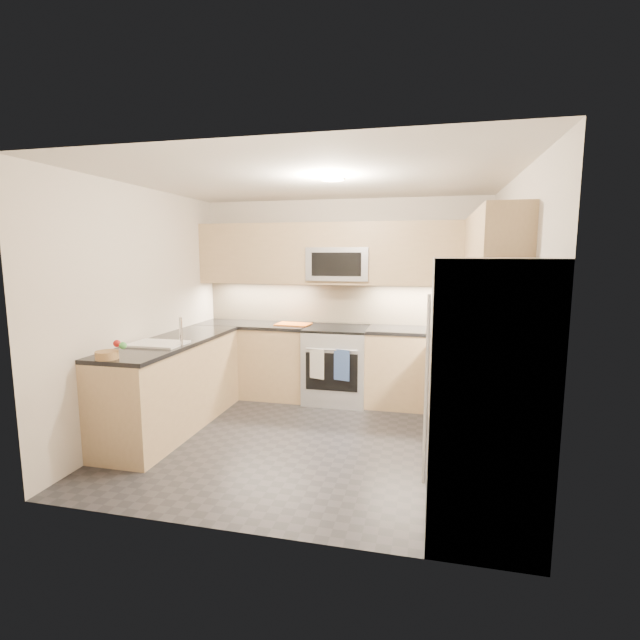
{
  "coord_description": "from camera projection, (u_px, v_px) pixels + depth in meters",
  "views": [
    {
      "loc": [
        1.07,
        -4.23,
        1.83
      ],
      "look_at": [
        0.0,
        0.35,
        1.15
      ],
      "focal_mm": 26.0,
      "sensor_mm": 36.0,
      "label": 1
    }
  ],
  "objects": [
    {
      "name": "floor",
      "position": [
        312.0,
        440.0,
        4.58
      ],
      "size": [
        3.6,
        3.2,
        0.0
      ],
      "primitive_type": "cube",
      "color": "#242429",
      "rests_on": "ground"
    },
    {
      "name": "ceiling",
      "position": [
        311.0,
        179.0,
        4.22
      ],
      "size": [
        3.6,
        3.2,
        0.02
      ],
      "primitive_type": "cube",
      "color": "beige",
      "rests_on": "wall_back"
    },
    {
      "name": "wall_back",
      "position": [
        342.0,
        299.0,
        5.94
      ],
      "size": [
        3.6,
        0.02,
        2.5
      ],
      "primitive_type": "cube",
      "color": "beige",
      "rests_on": "floor"
    },
    {
      "name": "wall_front",
      "position": [
        249.0,
        348.0,
        2.86
      ],
      "size": [
        3.6,
        0.02,
        2.5
      ],
      "primitive_type": "cube",
      "color": "beige",
      "rests_on": "floor"
    },
    {
      "name": "wall_left",
      "position": [
        144.0,
        310.0,
        4.81
      ],
      "size": [
        0.02,
        3.2,
        2.5
      ],
      "primitive_type": "cube",
      "color": "beige",
      "rests_on": "floor"
    },
    {
      "name": "wall_right",
      "position": [
        514.0,
        321.0,
        4.0
      ],
      "size": [
        0.02,
        3.2,
        2.5
      ],
      "primitive_type": "cube",
      "color": "beige",
      "rests_on": "floor"
    },
    {
      "name": "base_cab_back_left",
      "position": [
        255.0,
        360.0,
        6.01
      ],
      "size": [
        1.42,
        0.6,
        0.9
      ],
      "primitive_type": "cube",
      "color": "tan",
      "rests_on": "floor"
    },
    {
      "name": "base_cab_back_right",
      "position": [
        427.0,
        370.0,
        5.52
      ],
      "size": [
        1.42,
        0.6,
        0.9
      ],
      "primitive_type": "cube",
      "color": "tan",
      "rests_on": "floor"
    },
    {
      "name": "base_cab_right",
      "position": [
        471.0,
        402.0,
        4.32
      ],
      "size": [
        0.6,
        1.7,
        0.9
      ],
      "primitive_type": "cube",
      "color": "tan",
      "rests_on": "floor"
    },
    {
      "name": "base_cab_peninsula",
      "position": [
        173.0,
        386.0,
        4.85
      ],
      "size": [
        0.6,
        2.0,
        0.9
      ],
      "primitive_type": "cube",
      "color": "tan",
      "rests_on": "floor"
    },
    {
      "name": "countertop_back_left",
      "position": [
        254.0,
        325.0,
        5.95
      ],
      "size": [
        1.42,
        0.63,
        0.04
      ],
      "primitive_type": "cube",
      "color": "black",
      "rests_on": "base_cab_back_left"
    },
    {
      "name": "countertop_back_right",
      "position": [
        428.0,
        331.0,
        5.46
      ],
      "size": [
        1.42,
        0.63,
        0.04
      ],
      "primitive_type": "cube",
      "color": "black",
      "rests_on": "base_cab_back_right"
    },
    {
      "name": "countertop_right",
      "position": [
        474.0,
        353.0,
        4.26
      ],
      "size": [
        0.63,
        1.7,
        0.04
      ],
      "primitive_type": "cube",
      "color": "black",
      "rests_on": "base_cab_right"
    },
    {
      "name": "countertop_peninsula",
      "position": [
        171.0,
        342.0,
        4.79
      ],
      "size": [
        0.63,
        2.0,
        0.04
      ],
      "primitive_type": "cube",
      "color": "black",
      "rests_on": "base_cab_peninsula"
    },
    {
      "name": "upper_cab_back",
      "position": [
        340.0,
        254.0,
        5.69
      ],
      "size": [
        3.6,
        0.35,
        0.75
      ],
      "primitive_type": "cube",
      "color": "tan",
      "rests_on": "wall_back"
    },
    {
      "name": "upper_cab_right",
      "position": [
        491.0,
        254.0,
        4.22
      ],
      "size": [
        0.35,
        1.95,
        0.75
      ],
      "primitive_type": "cube",
      "color": "tan",
      "rests_on": "wall_right"
    },
    {
      "name": "backsplash_back",
      "position": [
        342.0,
        303.0,
        5.95
      ],
      "size": [
        3.6,
        0.01,
        0.51
      ],
      "primitive_type": "cube",
      "color": "tan",
      "rests_on": "wall_back"
    },
    {
      "name": "backsplash_right",
      "position": [
        504.0,
        320.0,
        4.44
      ],
      "size": [
        0.01,
        2.3,
        0.51
      ],
      "primitive_type": "cube",
      "color": "tan",
      "rests_on": "wall_right"
    },
    {
      "name": "gas_range",
      "position": [
        337.0,
        365.0,
        5.74
      ],
      "size": [
        0.76,
        0.65,
        0.91
      ],
      "primitive_type": "cube",
      "color": "#ADB0B5",
      "rests_on": "floor"
    },
    {
      "name": "range_cooktop",
      "position": [
        337.0,
        328.0,
        5.68
      ],
      "size": [
        0.76,
        0.65,
        0.03
      ],
      "primitive_type": "cube",
      "color": "black",
      "rests_on": "gas_range"
    },
    {
      "name": "oven_door_glass",
      "position": [
        331.0,
        372.0,
        5.43
      ],
      "size": [
        0.62,
        0.02,
        0.45
      ],
      "primitive_type": "cube",
      "color": "black",
      "rests_on": "gas_range"
    },
    {
      "name": "oven_handle",
      "position": [
        331.0,
        350.0,
        5.37
      ],
      "size": [
        0.6,
        0.02,
        0.02
      ],
      "primitive_type": "cylinder",
      "rotation": [
        0.0,
        1.57,
        0.0
      ],
      "color": "#B2B5BA",
      "rests_on": "gas_range"
    },
    {
      "name": "microwave",
      "position": [
        339.0,
        264.0,
        5.69
      ],
      "size": [
        0.76,
        0.4,
        0.4
      ],
      "primitive_type": "cube",
      "color": "#95969C",
      "rests_on": "upper_cab_back"
    },
    {
      "name": "microwave_door",
      "position": [
        336.0,
        264.0,
        5.49
      ],
      "size": [
        0.6,
        0.01,
        0.28
      ],
      "primitive_type": "cube",
      "color": "black",
      "rests_on": "microwave"
    },
    {
      "name": "refrigerator",
      "position": [
        484.0,
        397.0,
        3.02
      ],
      "size": [
        0.7,
        0.9,
        1.8
      ],
      "primitive_type": "cube",
      "color": "#97999E",
      "rests_on": "floor"
    },
    {
      "name": "fridge_handle_left",
      "position": [
        426.0,
        394.0,
        2.92
      ],
      "size": [
        0.02,
        0.02,
        1.2
      ],
      "primitive_type": "cylinder",
      "color": "#B2B5BA",
      "rests_on": "refrigerator"
    },
    {
      "name": "fridge_handle_right",
      "position": [
        426.0,
        379.0,
        3.27
      ],
      "size": [
        0.02,
        0.02,
        1.2
      ],
      "primitive_type": "cylinder",
      "color": "#B2B5BA",
      "rests_on": "refrigerator"
    },
    {
      "name": "sink_basin",
      "position": [
        158.0,
        351.0,
        4.55
      ],
      "size": [
        0.52,
        0.38,
        0.16
      ],
      "primitive_type": "cube",
      "color": "white",
      "rests_on": "base_cab_peninsula"
    },
    {
      "name": "faucet",
      "position": [
        181.0,
        332.0,
        4.46
      ],
      "size": [
        0.03,
        0.03,
        0.28
      ],
      "primitive_type": "cylinder",
      "color": "silver",
      "rests_on": "countertop_peninsula"
    },
    {
      "name": "utensil_bowl",
      "position": [
        484.0,
        326.0,
        5.22
      ],
      "size": [
        0.31,
        0.31,
        0.14
      ],
      "primitive_type": "cylinder",
      "rotation": [
        0.0,
        0.0,
        -0.26
      ],
      "color": "#51A547",
      "rests_on": "countertop_back_right"
    },
    {
      "name": "cutting_board",
      "position": [
        293.0,
        324.0,
        5.83
      ],
      "size": [
        0.44,
        0.33,
        0.01
      ],
      "primitive_type": "cube",
      "rotation": [
        0.0,
        0.0,
        -0.09
      ],
      "color": "orange",
      "rests_on": "countertop_back_left"
    },
    {
      "name": "fruit_basket",
      "position": [
        107.0,
        355.0,
        3.92
      ],
      "size": [
        0.19,
        0.19,
        0.07
      ],
      "primitive_type": "cylinder",
      "rotation": [
        0.0,
        0.0,
        -0.01
      ],
      "color": "#9E7749",
      "rests_on": "countertop_peninsula"
    },
    {
      "name": "fruit_apple",
      "position": [
        117.0,
        343.0,
        4.01
      ],
      "size": [
        0.06,
        0.06,
        0.06
      ],
      "primitive_type": "sphere",
      "color": "#9E1612",
      "rests_on": "fruit_basket"
    },
    {
      "name": "fruit_pear",
      "position": [
        123.0,
        346.0,
        3.92
      ],
      "size": [
        0.06,
        0.06,
        0.06
      ],
      "primitive_type": "sphere",
      "color": "green",
      "rests_on": "fruit_basket"
    },
    {
      "name": "dish_towel_check",
      "position": [
        317.0,
        364.0,
        5.41
      ],
      "size": [
        0.18,
        0.08,
        0.36
      ],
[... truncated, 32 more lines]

